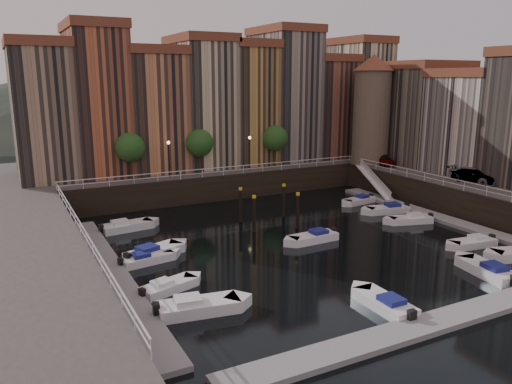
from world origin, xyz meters
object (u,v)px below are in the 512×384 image
mooring_pilings (269,208)px  boat_left_2 (146,259)px  car_a (383,160)px  car_b (474,177)px  gangway (374,180)px  car_c (473,176)px  corner_tower (372,108)px  boat_left_0 (197,307)px  boat_left_1 (168,287)px

mooring_pilings → boat_left_2: size_ratio=1.20×
car_a → car_b: car_b is taller
gangway → car_c: car_c is taller
corner_tower → gangway: 9.86m
boat_left_0 → car_c: car_c is taller
car_a → car_c: bearing=-72.7°
mooring_pilings → car_a: car_a is taller
corner_tower → car_b: bearing=-83.6°
boat_left_1 → boat_left_2: (0.10, 5.80, 0.01)m
car_a → gangway: bearing=-133.8°
boat_left_1 → car_b: (35.14, 4.87, 3.42)m
boat_left_1 → car_c: 35.87m
mooring_pilings → car_a: size_ratio=1.27×
gangway → boat_left_1: gangway is taller
corner_tower → boat_left_1: 40.13m
corner_tower → gangway: bearing=-122.8°
boat_left_1 → car_b: bearing=-10.0°
corner_tower → mooring_pilings: bearing=-155.0°
gangway → boat_left_1: size_ratio=1.93×
boat_left_1 → boat_left_2: boat_left_2 is taller
corner_tower → car_b: corner_tower is taller
corner_tower → gangway: (-2.90, -4.50, -8.28)m
car_c → boat_left_2: bearing=170.7°
boat_left_1 → boat_left_2: bearing=71.1°
boat_left_0 → car_b: bearing=23.0°
car_c → car_b: bearing=-129.7°
corner_tower → car_a: 6.83m
car_b → boat_left_1: bearing=178.0°
corner_tower → boat_left_0: (-32.85, -23.71, -9.79)m
gangway → corner_tower: bearing=57.2°
gangway → boat_left_1: 34.23m
boat_left_0 → boat_left_2: 9.69m
boat_left_1 → car_a: bearing=9.7°
car_a → corner_tower: bearing=115.4°
corner_tower → boat_left_2: (-33.36, -14.03, -9.86)m
corner_tower → car_c: 16.11m
corner_tower → boat_left_1: corner_tower is taller
car_a → car_c: (1.33, -12.56, 0.05)m
car_b → boat_left_0: bearing=-175.6°
boat_left_0 → car_c: bearing=23.4°
boat_left_1 → car_c: bearing=-9.5°
corner_tower → boat_left_2: bearing=-157.2°
corner_tower → boat_left_0: bearing=-144.2°
mooring_pilings → boat_left_1: size_ratio=1.24×
car_c → boat_left_0: bearing=-173.6°
boat_left_1 → gangway: bearing=8.8°
boat_left_0 → boat_left_2: bearing=101.8°
car_b → boat_left_2: bearing=168.6°
mooring_pilings → boat_left_0: 19.39m
boat_left_1 → car_a: (34.00, 17.73, 3.39)m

